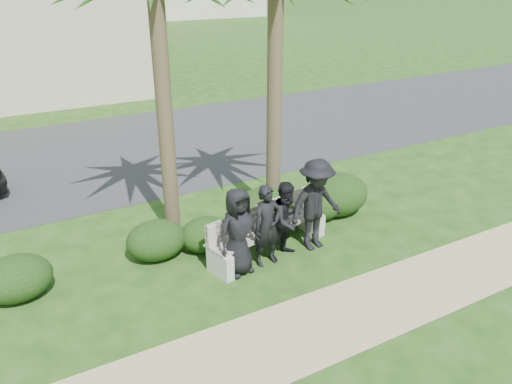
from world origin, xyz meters
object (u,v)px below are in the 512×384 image
(park_bench, at_px, (268,232))
(man_a, at_px, (238,232))
(man_d, at_px, (316,205))
(man_c, at_px, (287,220))
(man_b, at_px, (267,226))

(park_bench, relative_size, man_a, 1.66)
(park_bench, distance_m, man_d, 1.09)
(man_a, xyz_separation_m, man_d, (1.75, 0.06, 0.11))
(park_bench, height_order, man_c, man_c)
(man_a, relative_size, man_b, 1.05)
(park_bench, bearing_deg, man_b, -136.27)
(park_bench, relative_size, man_d, 1.48)
(man_b, distance_m, man_d, 1.15)
(park_bench, distance_m, man_c, 0.53)
(man_c, bearing_deg, man_d, -16.00)
(man_b, bearing_deg, man_a, 176.94)
(park_bench, xyz_separation_m, man_b, (-0.25, -0.38, 0.38))
(man_b, xyz_separation_m, man_d, (1.14, 0.06, 0.14))
(man_d, bearing_deg, man_b, 178.19)
(park_bench, relative_size, man_b, 1.74)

